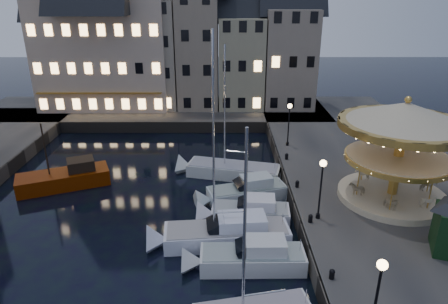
{
  "coord_description": "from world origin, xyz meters",
  "views": [
    {
      "loc": [
        0.95,
        -21.86,
        15.2
      ],
      "look_at": [
        1.0,
        8.0,
        3.2
      ],
      "focal_mm": 32.0,
      "sensor_mm": 36.0,
      "label": 1
    }
  ],
  "objects_px": {
    "streetlamp_a": "(378,290)",
    "bollard_b": "(311,218)",
    "streetlamp_d": "(442,142)",
    "motorboat_e": "(242,193)",
    "motorboat_b": "(245,259)",
    "motorboat_d": "(244,213)",
    "red_fishing_boat": "(66,179)",
    "bollard_c": "(297,184)",
    "bollard_d": "(287,156)",
    "motorboat_f": "(227,170)",
    "streetlamp_b": "(321,181)",
    "motorboat_c": "(221,234)",
    "carousel": "(403,133)",
    "bollard_a": "(332,274)",
    "streetlamp_c": "(289,119)"
  },
  "relations": [
    {
      "from": "streetlamp_c",
      "to": "motorboat_f",
      "type": "xyz_separation_m",
      "value": [
        -5.93,
        -4.21,
        -3.49
      ]
    },
    {
      "from": "bollard_d",
      "to": "motorboat_e",
      "type": "relative_size",
      "value": 0.08
    },
    {
      "from": "streetlamp_a",
      "to": "motorboat_b",
      "type": "xyz_separation_m",
      "value": [
        -4.96,
        6.54,
        -3.38
      ]
    },
    {
      "from": "red_fishing_boat",
      "to": "bollard_b",
      "type": "bearing_deg",
      "value": -22.45
    },
    {
      "from": "streetlamp_d",
      "to": "motorboat_d",
      "type": "relative_size",
      "value": 0.64
    },
    {
      "from": "red_fishing_boat",
      "to": "motorboat_b",
      "type": "bearing_deg",
      "value": -36.56
    },
    {
      "from": "bollard_b",
      "to": "bollard_d",
      "type": "distance_m",
      "value": 10.5
    },
    {
      "from": "streetlamp_d",
      "to": "motorboat_e",
      "type": "relative_size",
      "value": 0.58
    },
    {
      "from": "motorboat_b",
      "to": "motorboat_c",
      "type": "bearing_deg",
      "value": 120.11
    },
    {
      "from": "motorboat_c",
      "to": "carousel",
      "type": "distance_m",
      "value": 14.02
    },
    {
      "from": "bollard_d",
      "to": "motorboat_f",
      "type": "relative_size",
      "value": 0.05
    },
    {
      "from": "streetlamp_b",
      "to": "motorboat_e",
      "type": "height_order",
      "value": "streetlamp_b"
    },
    {
      "from": "motorboat_d",
      "to": "motorboat_f",
      "type": "bearing_deg",
      "value": 98.72
    },
    {
      "from": "red_fishing_boat",
      "to": "bollard_c",
      "type": "bearing_deg",
      "value": -8.42
    },
    {
      "from": "streetlamp_a",
      "to": "red_fishing_boat",
      "type": "xyz_separation_m",
      "value": [
        -19.45,
        17.29,
        -3.32
      ]
    },
    {
      "from": "red_fishing_boat",
      "to": "carousel",
      "type": "relative_size",
      "value": 0.88
    },
    {
      "from": "bollard_d",
      "to": "bollard_c",
      "type": "bearing_deg",
      "value": -90.0
    },
    {
      "from": "motorboat_c",
      "to": "motorboat_f",
      "type": "xyz_separation_m",
      "value": [
        0.5,
        10.22,
        -0.15
      ]
    },
    {
      "from": "motorboat_e",
      "to": "motorboat_f",
      "type": "distance_m",
      "value": 4.67
    },
    {
      "from": "streetlamp_b",
      "to": "red_fishing_boat",
      "type": "bearing_deg",
      "value": 159.46
    },
    {
      "from": "carousel",
      "to": "streetlamp_a",
      "type": "bearing_deg",
      "value": -115.01
    },
    {
      "from": "streetlamp_d",
      "to": "bollard_a",
      "type": "xyz_separation_m",
      "value": [
        -11.9,
        -13.0,
        -2.41
      ]
    },
    {
      "from": "carousel",
      "to": "motorboat_c",
      "type": "bearing_deg",
      "value": -163.76
    },
    {
      "from": "bollard_a",
      "to": "carousel",
      "type": "xyz_separation_m",
      "value": [
        6.51,
        8.66,
        4.69
      ]
    },
    {
      "from": "streetlamp_c",
      "to": "motorboat_b",
      "type": "xyz_separation_m",
      "value": [
        -4.96,
        -16.96,
        -3.38
      ]
    },
    {
      "from": "bollard_a",
      "to": "motorboat_e",
      "type": "xyz_separation_m",
      "value": [
        -4.2,
        10.76,
        -0.96
      ]
    },
    {
      "from": "red_fishing_boat",
      "to": "carousel",
      "type": "bearing_deg",
      "value": -10.35
    },
    {
      "from": "streetlamp_b",
      "to": "streetlamp_d",
      "type": "xyz_separation_m",
      "value": [
        11.3,
        7.0,
        0.0
      ]
    },
    {
      "from": "bollard_b",
      "to": "motorboat_c",
      "type": "xyz_separation_m",
      "value": [
        -5.83,
        -0.43,
        -0.92
      ]
    },
    {
      "from": "streetlamp_b",
      "to": "bollard_b",
      "type": "xyz_separation_m",
      "value": [
        -0.6,
        -0.5,
        -2.41
      ]
    },
    {
      "from": "motorboat_e",
      "to": "streetlamp_a",
      "type": "bearing_deg",
      "value": -71.98
    },
    {
      "from": "streetlamp_d",
      "to": "motorboat_c",
      "type": "relative_size",
      "value": 0.34
    },
    {
      "from": "bollard_b",
      "to": "streetlamp_a",
      "type": "bearing_deg",
      "value": -86.39
    },
    {
      "from": "motorboat_c",
      "to": "red_fishing_boat",
      "type": "relative_size",
      "value": 1.58
    },
    {
      "from": "streetlamp_a",
      "to": "bollard_b",
      "type": "xyz_separation_m",
      "value": [
        -0.6,
        9.5,
        -2.41
      ]
    },
    {
      "from": "motorboat_b",
      "to": "red_fishing_boat",
      "type": "distance_m",
      "value": 18.04
    },
    {
      "from": "motorboat_f",
      "to": "streetlamp_c",
      "type": "bearing_deg",
      "value": 35.36
    },
    {
      "from": "streetlamp_d",
      "to": "motorboat_f",
      "type": "xyz_separation_m",
      "value": [
        -17.23,
        2.29,
        -3.49
      ]
    },
    {
      "from": "motorboat_f",
      "to": "streetlamp_b",
      "type": "bearing_deg",
      "value": -57.46
    },
    {
      "from": "streetlamp_d",
      "to": "motorboat_f",
      "type": "height_order",
      "value": "motorboat_f"
    },
    {
      "from": "streetlamp_c",
      "to": "carousel",
      "type": "height_order",
      "value": "carousel"
    },
    {
      "from": "motorboat_d",
      "to": "bollard_c",
      "type": "bearing_deg",
      "value": 33.73
    },
    {
      "from": "bollard_d",
      "to": "motorboat_d",
      "type": "height_order",
      "value": "motorboat_d"
    },
    {
      "from": "streetlamp_a",
      "to": "motorboat_c",
      "type": "xyz_separation_m",
      "value": [
        -6.43,
        9.07,
        -3.34
      ]
    },
    {
      "from": "streetlamp_b",
      "to": "bollard_d",
      "type": "height_order",
      "value": "streetlamp_b"
    },
    {
      "from": "streetlamp_d",
      "to": "streetlamp_c",
      "type": "bearing_deg",
      "value": 150.09
    },
    {
      "from": "motorboat_d",
      "to": "bollard_b",
      "type": "bearing_deg",
      "value": -28.0
    },
    {
      "from": "bollard_a",
      "to": "bollard_b",
      "type": "height_order",
      "value": "same"
    },
    {
      "from": "bollard_d",
      "to": "motorboat_c",
      "type": "height_order",
      "value": "motorboat_c"
    },
    {
      "from": "motorboat_c",
      "to": "bollard_d",
      "type": "bearing_deg",
      "value": 61.95
    }
  ]
}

